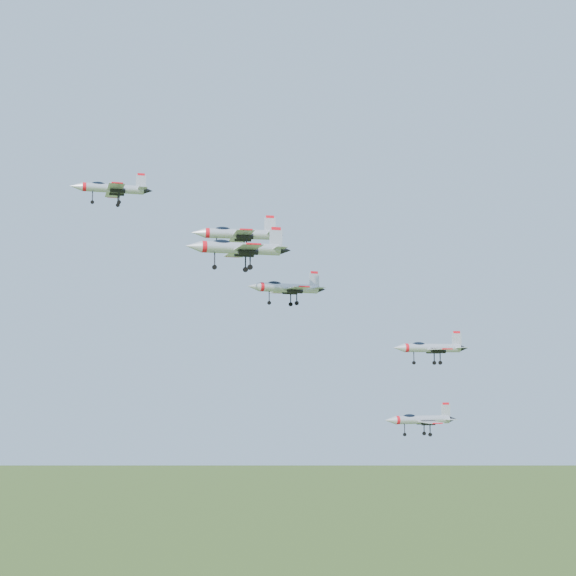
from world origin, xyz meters
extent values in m
cylinder|color=#B7BBC5|center=(-22.65, 8.29, 147.11)|extent=(9.07, 1.37, 1.31)
cone|color=#B7BBC5|center=(-28.08, 8.25, 147.11)|extent=(1.82, 1.32, 1.31)
cone|color=black|center=(-17.41, 8.32, 147.11)|extent=(1.42, 1.12, 1.11)
ellipsoid|color=black|center=(-24.86, 8.27, 147.61)|extent=(2.22, 0.96, 0.83)
cube|color=#B7BBC5|center=(-22.43, 5.47, 146.86)|extent=(2.35, 4.44, 0.14)
cube|color=#B7BBC5|center=(-22.47, 11.11, 146.86)|extent=(2.35, 4.44, 0.14)
cube|color=#B7BBC5|center=(-18.52, 8.32, 148.47)|extent=(1.51, 0.13, 2.11)
cube|color=red|center=(-18.52, 8.32, 149.58)|extent=(1.11, 0.15, 0.35)
cylinder|color=#B7BBC5|center=(-4.66, 1.39, 139.88)|extent=(10.19, 2.34, 1.46)
cone|color=#B7BBC5|center=(-10.69, 1.92, 139.88)|extent=(2.14, 1.63, 1.46)
cone|color=black|center=(1.16, 0.88, 139.88)|extent=(1.67, 1.37, 1.24)
ellipsoid|color=black|center=(-7.12, 1.61, 140.43)|extent=(2.55, 1.26, 0.93)
cube|color=#B7BBC5|center=(-4.71, -1.76, 139.60)|extent=(3.00, 5.14, 0.16)
cube|color=#B7BBC5|center=(-4.16, 4.50, 139.60)|extent=(3.00, 5.14, 0.16)
cube|color=#B7BBC5|center=(-0.07, 0.99, 141.40)|extent=(1.69, 0.28, 2.36)
cube|color=red|center=(-0.07, 0.99, 142.63)|extent=(1.24, 0.26, 0.39)
cylinder|color=#B7BBC5|center=(-7.83, -14.02, 135.36)|extent=(10.25, 1.60, 1.48)
cone|color=#B7BBC5|center=(-13.97, -14.09, 135.36)|extent=(2.06, 1.50, 1.48)
cone|color=black|center=(-1.92, -13.95, 135.36)|extent=(1.61, 1.28, 1.26)
ellipsoid|color=black|center=(-10.33, -14.05, 135.92)|extent=(2.51, 1.09, 0.94)
cube|color=#B7BBC5|center=(-7.56, -17.20, 135.08)|extent=(2.67, 5.03, 0.16)
cube|color=#B7BBC5|center=(-7.64, -10.83, 135.08)|extent=(2.67, 5.03, 0.16)
cube|color=#B7BBC5|center=(-3.17, -13.96, 136.90)|extent=(1.71, 0.16, 2.39)
cube|color=red|center=(-3.17, -13.96, 138.15)|extent=(1.25, 0.17, 0.40)
cylinder|color=#B7BBC5|center=(4.89, 8.24, 132.78)|extent=(10.00, 2.65, 1.43)
cone|color=#B7BBC5|center=(-1.00, 7.50, 132.78)|extent=(2.14, 1.66, 1.43)
cone|color=black|center=(10.57, 8.94, 132.78)|extent=(1.68, 1.40, 1.22)
ellipsoid|color=black|center=(2.49, 7.94, 133.32)|extent=(2.53, 1.32, 0.91)
cube|color=#B7BBC5|center=(5.49, 5.21, 132.50)|extent=(3.11, 5.12, 0.15)
cube|color=#B7BBC5|center=(4.73, 11.32, 132.50)|extent=(3.11, 5.12, 0.15)
cube|color=#B7BBC5|center=(9.37, 8.79, 134.26)|extent=(1.65, 0.34, 2.31)
cube|color=red|center=(9.37, 8.79, 135.47)|extent=(1.22, 0.30, 0.39)
cylinder|color=#B7BBC5|center=(17.30, -16.97, 122.74)|extent=(7.80, 1.47, 1.12)
cone|color=#B7BBC5|center=(12.65, -16.76, 122.74)|extent=(1.60, 1.19, 1.12)
cone|color=black|center=(21.78, -17.17, 122.74)|extent=(1.25, 1.01, 0.95)
ellipsoid|color=black|center=(15.40, -16.89, 123.17)|extent=(1.93, 0.89, 0.71)
cube|color=#B7BBC5|center=(17.36, -19.39, 122.53)|extent=(2.15, 3.88, 0.12)
cube|color=#B7BBC5|center=(17.58, -14.57, 122.53)|extent=(2.15, 3.88, 0.12)
cube|color=#B7BBC5|center=(20.83, -17.13, 123.91)|extent=(1.30, 0.16, 1.81)
cube|color=red|center=(20.83, -17.13, 124.86)|extent=(0.95, 0.16, 0.30)
cylinder|color=#B7BBC5|center=(24.08, 0.68, 112.26)|extent=(8.82, 1.40, 1.27)
cone|color=#B7BBC5|center=(18.80, 0.76, 112.26)|extent=(1.78, 1.30, 1.27)
cone|color=black|center=(29.16, 0.61, 112.26)|extent=(1.38, 1.10, 1.08)
ellipsoid|color=black|center=(21.93, 0.71, 112.74)|extent=(2.16, 0.94, 0.81)
cube|color=#B7BBC5|center=(24.24, -2.06, 112.01)|extent=(2.31, 4.33, 0.14)
cube|color=#B7BBC5|center=(24.31, 3.42, 112.01)|extent=(2.31, 4.33, 0.14)
cube|color=#B7BBC5|center=(28.09, 0.63, 113.58)|extent=(1.47, 0.14, 2.05)
cube|color=red|center=(28.09, 0.63, 114.65)|extent=(1.08, 0.15, 0.34)
camera|label=1|loc=(-29.91, -113.14, 120.01)|focal=50.00mm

